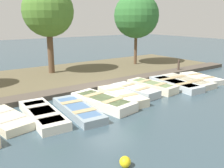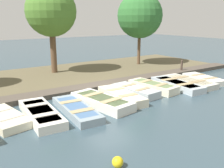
% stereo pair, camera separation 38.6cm
% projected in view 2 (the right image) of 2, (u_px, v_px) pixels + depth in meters
% --- Properties ---
extents(ground_plane, '(80.00, 80.00, 0.00)m').
position_uv_depth(ground_plane, '(109.00, 94.00, 13.11)').
color(ground_plane, '#384C56').
extents(shore_bank, '(8.00, 24.00, 0.15)m').
position_uv_depth(shore_bank, '(69.00, 75.00, 17.10)').
color(shore_bank, brown).
rests_on(shore_bank, ground_plane).
extents(dock_walkway, '(1.08, 23.86, 0.26)m').
position_uv_depth(dock_walkway, '(96.00, 86.00, 14.14)').
color(dock_walkway, '#51473D').
rests_on(dock_walkway, ground_plane).
extents(rowboat_1, '(2.84, 1.64, 0.33)m').
position_uv_depth(rowboat_1, '(4.00, 118.00, 9.52)').
color(rowboat_1, beige).
rests_on(rowboat_1, ground_plane).
extents(rowboat_2, '(3.43, 1.28, 0.36)m').
position_uv_depth(rowboat_2, '(41.00, 113.00, 9.94)').
color(rowboat_2, silver).
rests_on(rowboat_2, ground_plane).
extents(rowboat_3, '(3.43, 1.26, 0.33)m').
position_uv_depth(rowboat_3, '(76.00, 109.00, 10.44)').
color(rowboat_3, '#8C9EA8').
rests_on(rowboat_3, ground_plane).
extents(rowboat_4, '(3.37, 1.66, 0.43)m').
position_uv_depth(rowboat_4, '(102.00, 101.00, 11.29)').
color(rowboat_4, silver).
rests_on(rowboat_4, ground_plane).
extents(rowboat_5, '(3.14, 1.21, 0.41)m').
position_uv_depth(rowboat_5, '(121.00, 96.00, 12.14)').
color(rowboat_5, beige).
rests_on(rowboat_5, ground_plane).
extents(rowboat_6, '(2.75, 1.25, 0.41)m').
position_uv_depth(rowboat_6, '(135.00, 91.00, 13.02)').
color(rowboat_6, '#B2BCC1').
rests_on(rowboat_6, ground_plane).
extents(rowboat_7, '(2.96, 1.36, 0.44)m').
position_uv_depth(rowboat_7, '(153.00, 86.00, 13.76)').
color(rowboat_7, beige).
rests_on(rowboat_7, ground_plane).
extents(rowboat_8, '(3.50, 1.36, 0.38)m').
position_uv_depth(rowboat_8, '(177.00, 85.00, 14.30)').
color(rowboat_8, '#B2BCC1').
rests_on(rowboat_8, ground_plane).
extents(rowboat_9, '(3.39, 1.31, 0.35)m').
position_uv_depth(rowboat_9, '(189.00, 82.00, 14.95)').
color(rowboat_9, beige).
rests_on(rowboat_9, ground_plane).
extents(rowboat_10, '(2.97, 1.57, 0.34)m').
position_uv_depth(rowboat_10, '(204.00, 79.00, 15.72)').
color(rowboat_10, silver).
rests_on(rowboat_10, ground_plane).
extents(mooring_post_far, '(0.15, 0.15, 1.00)m').
position_uv_depth(mooring_post_far, '(182.00, 67.00, 17.89)').
color(mooring_post_far, '#47382D').
rests_on(mooring_post_far, ground_plane).
extents(buoy, '(0.31, 0.31, 0.31)m').
position_uv_depth(buoy, '(118.00, 162.00, 6.61)').
color(buoy, yellow).
rests_on(buoy, ground_plane).
extents(park_tree_left, '(3.41, 3.41, 6.04)m').
position_uv_depth(park_tree_left, '(51.00, 12.00, 16.72)').
color(park_tree_left, brown).
rests_on(park_tree_left, ground_plane).
extents(park_tree_center, '(3.63, 3.63, 5.92)m').
position_uv_depth(park_tree_center, '(140.00, 16.00, 20.03)').
color(park_tree_center, brown).
rests_on(park_tree_center, ground_plane).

